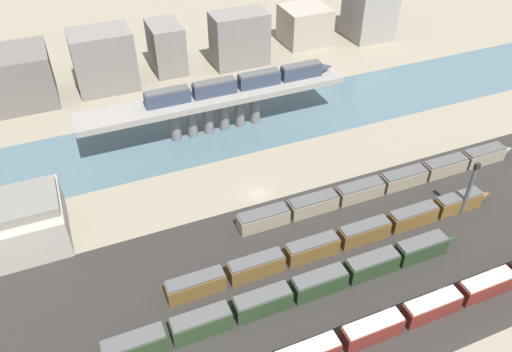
% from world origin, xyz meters
% --- Properties ---
extents(ground_plane, '(400.00, 400.00, 0.00)m').
position_xyz_m(ground_plane, '(0.00, 0.00, 0.00)').
color(ground_plane, gray).
extents(railbed_yard, '(280.00, 42.00, 0.01)m').
position_xyz_m(railbed_yard, '(0.00, -24.00, 0.00)').
color(railbed_yard, '#282623').
rests_on(railbed_yard, ground).
extents(river_water, '(320.00, 24.26, 0.01)m').
position_xyz_m(river_water, '(0.00, 25.89, 0.00)').
color(river_water, '#47606B').
rests_on(river_water, ground).
extents(bridge, '(64.04, 8.45, 9.92)m').
position_xyz_m(bridge, '(0.00, 25.89, 7.84)').
color(bridge, gray).
rests_on(bridge, ground).
extents(train_on_bridge, '(47.24, 2.73, 3.54)m').
position_xyz_m(train_on_bridge, '(6.83, 25.89, 11.64)').
color(train_on_bridge, '#2D384C').
rests_on(train_on_bridge, bridge).
extents(train_yard_near, '(79.42, 2.78, 3.70)m').
position_xyz_m(train_yard_near, '(26.12, -38.02, 1.82)').
color(train_yard_near, '#5B1E19').
rests_on(train_yard_near, ground).
extents(train_yard_mid, '(63.93, 3.08, 3.89)m').
position_xyz_m(train_yard_mid, '(-4.23, -27.04, 1.91)').
color(train_yard_mid, '#23381E').
rests_on(train_yard_mid, ground).
extents(train_yard_far, '(67.38, 2.85, 3.68)m').
position_xyz_m(train_yard_far, '(8.91, -19.59, 1.81)').
color(train_yard_far, brown).
rests_on(train_yard_far, ground).
extents(train_yard_outer, '(66.86, 3.16, 3.43)m').
position_xyz_m(train_yard_outer, '(25.40, -9.03, 1.68)').
color(train_yard_outer, gray).
rests_on(train_yard_outer, ground).
extents(signal_tower, '(1.00, 0.79, 12.34)m').
position_xyz_m(signal_tower, '(34.81, -21.02, 6.24)').
color(signal_tower, '#4C4C51').
rests_on(signal_tower, ground).
extents(city_block_left, '(15.47, 15.92, 14.01)m').
position_xyz_m(city_block_left, '(-41.86, 58.78, 7.01)').
color(city_block_left, '#605B56').
rests_on(city_block_left, ground).
extents(city_block_center, '(15.97, 11.45, 16.26)m').
position_xyz_m(city_block_center, '(-20.64, 58.16, 8.13)').
color(city_block_center, slate).
rests_on(city_block_center, ground).
extents(city_block_right, '(8.78, 12.76, 13.87)m').
position_xyz_m(city_block_right, '(-2.44, 62.29, 6.94)').
color(city_block_right, slate).
rests_on(city_block_right, ground).
extents(city_block_far_right, '(16.17, 9.22, 15.54)m').
position_xyz_m(city_block_far_right, '(18.43, 57.91, 7.77)').
color(city_block_far_right, slate).
rests_on(city_block_far_right, ground).
extents(city_block_tall, '(14.24, 13.17, 11.51)m').
position_xyz_m(city_block_tall, '(43.36, 64.57, 5.75)').
color(city_block_tall, gray).
rests_on(city_block_tall, ground).
extents(city_block_low, '(13.36, 13.39, 22.57)m').
position_xyz_m(city_block_low, '(64.58, 60.60, 11.29)').
color(city_block_low, gray).
rests_on(city_block_low, ground).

